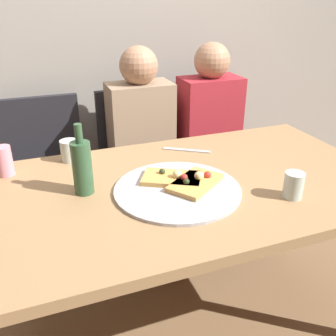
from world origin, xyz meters
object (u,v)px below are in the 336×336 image
(pizza_tray, at_px, (177,190))
(wine_bottle, at_px, (82,167))
(tumbler_near, at_px, (294,185))
(soda_can, at_px, (4,161))
(tumbler_far, at_px, (70,151))
(chair_left, at_px, (47,169))
(guest_in_beanie, at_px, (215,135))
(chair_middle, at_px, (139,155))
(pizza_slice_extra, at_px, (197,182))
(guest_in_sweater, at_px, (146,145))
(chair_right, at_px, (204,146))
(pizza_slice_last, at_px, (172,178))
(dining_table, at_px, (189,199))
(table_knife, at_px, (187,150))

(pizza_tray, bearing_deg, wine_bottle, 160.87)
(wine_bottle, height_order, tumbler_near, wine_bottle)
(soda_can, bearing_deg, pizza_tray, -31.68)
(tumbler_far, relative_size, chair_left, 0.10)
(tumbler_near, relative_size, guest_in_beanie, 0.08)
(pizza_tray, height_order, chair_left, chair_left)
(tumbler_far, xyz_separation_m, chair_left, (-0.10, 0.48, -0.29))
(tumbler_far, bearing_deg, chair_middle, 47.19)
(tumbler_near, xyz_separation_m, guest_in_beanie, (0.18, 0.93, -0.16))
(pizza_slice_extra, relative_size, chair_middle, 0.28)
(chair_left, height_order, guest_in_sweater, guest_in_sweater)
(pizza_tray, relative_size, chair_right, 0.52)
(tumbler_near, bearing_deg, soda_can, 150.22)
(pizza_slice_last, xyz_separation_m, wine_bottle, (-0.33, 0.05, 0.08))
(pizza_slice_last, distance_m, guest_in_sweater, 0.71)
(tumbler_far, relative_size, chair_right, 0.10)
(guest_in_beanie, bearing_deg, tumbler_near, 79.20)
(pizza_slice_last, distance_m, guest_in_beanie, 0.89)
(pizza_slice_last, distance_m, tumbler_near, 0.44)
(chair_middle, distance_m, guest_in_beanie, 0.48)
(chair_right, bearing_deg, soda_can, 24.93)
(dining_table, bearing_deg, tumbler_far, 137.84)
(table_knife, relative_size, chair_middle, 0.24)
(chair_left, relative_size, guest_in_beanie, 0.77)
(table_knife, bearing_deg, dining_table, 101.82)
(tumbler_far, bearing_deg, guest_in_sweater, 36.46)
(tumbler_near, bearing_deg, guest_in_sweater, 105.63)
(table_knife, xyz_separation_m, guest_in_beanie, (0.37, 0.41, -0.12))
(pizza_tray, height_order, guest_in_sweater, guest_in_sweater)
(pizza_slice_last, relative_size, wine_bottle, 0.97)
(tumbler_far, height_order, table_knife, tumbler_far)
(pizza_tray, xyz_separation_m, guest_in_beanie, (0.55, 0.75, -0.12))
(guest_in_sweater, xyz_separation_m, guest_in_beanie, (0.44, 0.00, 0.00))
(pizza_slice_extra, height_order, tumbler_near, tumbler_near)
(table_knife, distance_m, chair_left, 0.87)
(soda_can, bearing_deg, table_knife, -1.96)
(soda_can, distance_m, guest_in_beanie, 1.22)
(pizza_tray, distance_m, table_knife, 0.39)
(pizza_tray, distance_m, tumbler_far, 0.54)
(pizza_slice_last, bearing_deg, dining_table, -10.87)
(chair_middle, bearing_deg, soda_can, 37.03)
(chair_left, height_order, guest_in_beanie, guest_in_beanie)
(tumbler_far, height_order, chair_left, chair_left)
(pizza_tray, bearing_deg, chair_middle, 83.10)
(dining_table, xyz_separation_m, wine_bottle, (-0.40, 0.06, 0.18))
(pizza_slice_extra, xyz_separation_m, tumbler_near, (0.29, -0.19, 0.02))
(wine_bottle, bearing_deg, pizza_slice_extra, -15.45)
(dining_table, xyz_separation_m, table_knife, (0.11, 0.29, 0.08))
(chair_right, xyz_separation_m, guest_in_sweater, (-0.44, -0.15, 0.13))
(pizza_tray, bearing_deg, pizza_slice_extra, 0.87)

